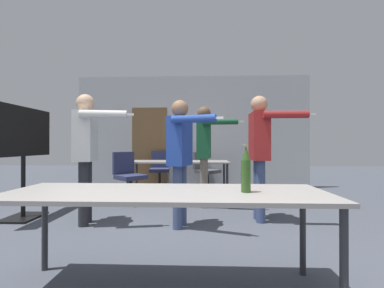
{
  "coord_description": "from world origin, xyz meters",
  "views": [
    {
      "loc": [
        0.23,
        -1.5,
        1.08
      ],
      "look_at": [
        0.1,
        2.13,
        1.1
      ],
      "focal_mm": 24.0,
      "sensor_mm": 36.0,
      "label": 1
    }
  ],
  "objects_px": {
    "office_chair_side_rolled": "(129,179)",
    "beer_bottle": "(246,170)",
    "person_left_plaid": "(260,144)",
    "office_chair_mid_tucked": "(206,172)",
    "person_right_polo": "(205,145)",
    "office_chair_far_left": "(160,171)",
    "person_near_casual": "(87,145)",
    "tv_screen": "(23,147)",
    "person_center_tall": "(181,150)"
  },
  "relations": [
    {
      "from": "beer_bottle",
      "to": "person_right_polo",
      "type": "bearing_deg",
      "value": 95.48
    },
    {
      "from": "office_chair_mid_tucked",
      "to": "beer_bottle",
      "type": "bearing_deg",
      "value": 44.95
    },
    {
      "from": "person_near_casual",
      "to": "office_chair_far_left",
      "type": "bearing_deg",
      "value": 159.11
    },
    {
      "from": "tv_screen",
      "to": "person_center_tall",
      "type": "bearing_deg",
      "value": -97.59
    },
    {
      "from": "office_chair_mid_tucked",
      "to": "beer_bottle",
      "type": "xyz_separation_m",
      "value": [
        0.22,
        -4.39,
        0.48
      ]
    },
    {
      "from": "person_right_polo",
      "to": "tv_screen",
      "type": "bearing_deg",
      "value": -67.25
    },
    {
      "from": "person_left_plaid",
      "to": "person_right_polo",
      "type": "distance_m",
      "value": 1.13
    },
    {
      "from": "tv_screen",
      "to": "person_near_casual",
      "type": "distance_m",
      "value": 1.08
    },
    {
      "from": "person_right_polo",
      "to": "office_chair_side_rolled",
      "type": "bearing_deg",
      "value": -93.09
    },
    {
      "from": "office_chair_side_rolled",
      "to": "person_center_tall",
      "type": "bearing_deg",
      "value": 81.91
    },
    {
      "from": "person_center_tall",
      "to": "office_chair_mid_tucked",
      "type": "bearing_deg",
      "value": -169.85
    },
    {
      "from": "person_center_tall",
      "to": "beer_bottle",
      "type": "height_order",
      "value": "person_center_tall"
    },
    {
      "from": "office_chair_far_left",
      "to": "person_right_polo",
      "type": "bearing_deg",
      "value": 116.55
    },
    {
      "from": "person_right_polo",
      "to": "office_chair_mid_tucked",
      "type": "xyz_separation_m",
      "value": [
        0.04,
        1.7,
        -0.66
      ]
    },
    {
      "from": "person_center_tall",
      "to": "office_chair_far_left",
      "type": "bearing_deg",
      "value": -147.65
    },
    {
      "from": "person_left_plaid",
      "to": "office_chair_mid_tucked",
      "type": "relative_size",
      "value": 1.96
    },
    {
      "from": "tv_screen",
      "to": "office_chair_mid_tucked",
      "type": "height_order",
      "value": "tv_screen"
    },
    {
      "from": "tv_screen",
      "to": "office_chair_far_left",
      "type": "bearing_deg",
      "value": -33.01
    },
    {
      "from": "person_near_casual",
      "to": "person_left_plaid",
      "type": "xyz_separation_m",
      "value": [
        2.43,
        0.25,
        0.01
      ]
    },
    {
      "from": "office_chair_far_left",
      "to": "beer_bottle",
      "type": "xyz_separation_m",
      "value": [
        1.33,
        -4.36,
        0.46
      ]
    },
    {
      "from": "person_near_casual",
      "to": "office_chair_far_left",
      "type": "distance_m",
      "value": 2.86
    },
    {
      "from": "person_near_casual",
      "to": "office_chair_side_rolled",
      "type": "height_order",
      "value": "person_near_casual"
    },
    {
      "from": "person_left_plaid",
      "to": "office_chair_far_left",
      "type": "xyz_separation_m",
      "value": [
        -1.86,
        2.48,
        -0.65
      ]
    },
    {
      "from": "person_center_tall",
      "to": "office_chair_side_rolled",
      "type": "xyz_separation_m",
      "value": [
        -1.09,
        1.36,
        -0.57
      ]
    },
    {
      "from": "tv_screen",
      "to": "office_chair_side_rolled",
      "type": "bearing_deg",
      "value": -50.6
    },
    {
      "from": "office_chair_far_left",
      "to": "office_chair_mid_tucked",
      "type": "relative_size",
      "value": 1.04
    },
    {
      "from": "person_near_casual",
      "to": "person_center_tall",
      "type": "distance_m",
      "value": 1.31
    },
    {
      "from": "office_chair_side_rolled",
      "to": "office_chair_far_left",
      "type": "bearing_deg",
      "value": -150.2
    },
    {
      "from": "office_chair_side_rolled",
      "to": "office_chair_mid_tucked",
      "type": "distance_m",
      "value": 2.08
    },
    {
      "from": "person_center_tall",
      "to": "beer_bottle",
      "type": "distance_m",
      "value": 1.65
    },
    {
      "from": "tv_screen",
      "to": "person_center_tall",
      "type": "distance_m",
      "value": 2.39
    },
    {
      "from": "person_right_polo",
      "to": "office_chair_mid_tucked",
      "type": "bearing_deg",
      "value": -175.65
    },
    {
      "from": "person_center_tall",
      "to": "person_near_casual",
      "type": "bearing_deg",
      "value": -76.2
    },
    {
      "from": "person_near_casual",
      "to": "person_right_polo",
      "type": "bearing_deg",
      "value": 113.65
    },
    {
      "from": "tv_screen",
      "to": "beer_bottle",
      "type": "distance_m",
      "value": 3.49
    },
    {
      "from": "office_chair_mid_tucked",
      "to": "tv_screen",
      "type": "bearing_deg",
      "value": -5.17
    },
    {
      "from": "person_center_tall",
      "to": "office_chair_far_left",
      "type": "relative_size",
      "value": 1.78
    },
    {
      "from": "office_chair_mid_tucked",
      "to": "office_chair_far_left",
      "type": "bearing_deg",
      "value": -46.4
    },
    {
      "from": "person_center_tall",
      "to": "office_chair_side_rolled",
      "type": "relative_size",
      "value": 1.76
    },
    {
      "from": "office_chair_far_left",
      "to": "person_center_tall",
      "type": "bearing_deg",
      "value": 98.57
    },
    {
      "from": "person_left_plaid",
      "to": "person_right_polo",
      "type": "relative_size",
      "value": 1.01
    },
    {
      "from": "office_chair_mid_tucked",
      "to": "person_left_plaid",
      "type": "bearing_deg",
      "value": 58.63
    },
    {
      "from": "tv_screen",
      "to": "person_center_tall",
      "type": "xyz_separation_m",
      "value": [
        2.37,
        -0.32,
        -0.03
      ]
    },
    {
      "from": "person_right_polo",
      "to": "beer_bottle",
      "type": "xyz_separation_m",
      "value": [
        0.26,
        -2.68,
        -0.17
      ]
    },
    {
      "from": "person_right_polo",
      "to": "person_near_casual",
      "type": "bearing_deg",
      "value": -51.53
    },
    {
      "from": "person_left_plaid",
      "to": "office_chair_side_rolled",
      "type": "distance_m",
      "value": 2.52
    },
    {
      "from": "office_chair_mid_tucked",
      "to": "person_near_casual",
      "type": "bearing_deg",
      "value": 10.75
    },
    {
      "from": "tv_screen",
      "to": "person_center_tall",
      "type": "height_order",
      "value": "person_center_tall"
    },
    {
      "from": "office_chair_side_rolled",
      "to": "person_near_casual",
      "type": "bearing_deg",
      "value": 33.56
    },
    {
      "from": "office_chair_side_rolled",
      "to": "beer_bottle",
      "type": "height_order",
      "value": "beer_bottle"
    }
  ]
}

